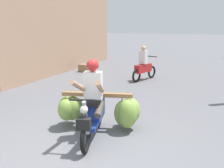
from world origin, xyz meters
TOP-DOWN VIEW (x-y plane):
  - ground_plane at (0.00, 0.00)m, footprint 120.00×120.00m
  - motorbike_main_loaded at (-0.08, 1.11)m, footprint 1.83×1.91m
  - motorbike_distant_ahead_right at (-0.59, 6.47)m, footprint 0.70×1.56m
  - shopfront_building at (-6.14, 7.32)m, footprint 3.28×9.53m
  - produce_crate at (-3.70, 7.33)m, footprint 0.56×0.40m

SIDE VIEW (x-z plane):
  - ground_plane at x=0.00m, z-range 0.00..0.00m
  - produce_crate at x=-3.70m, z-range 0.00..0.36m
  - motorbike_main_loaded at x=-0.08m, z-range -0.29..1.29m
  - motorbike_distant_ahead_right at x=-0.59m, z-range -0.13..1.27m
  - shopfront_building at x=-6.14m, z-range 0.00..4.15m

